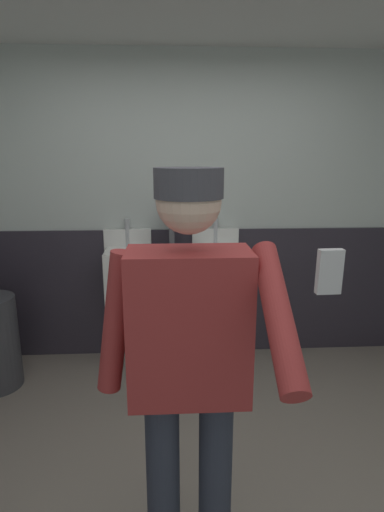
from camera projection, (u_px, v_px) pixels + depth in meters
wall_back at (188, 211)px, 3.48m from camera, size 4.35×0.12×2.58m
wainscot_band_back at (189, 292)px, 3.59m from camera, size 3.75×0.03×1.14m
urinal_left at (128, 275)px, 3.37m from camera, size 0.40×0.34×1.24m
urinal_middle at (216, 274)px, 3.41m from camera, size 0.40×0.34×1.24m
privacy_divider_panel at (172, 257)px, 3.28m from camera, size 0.04×0.40×0.90m
person at (189, 352)px, 1.54m from camera, size 0.68×0.60×1.72m
cell_phone at (329, 272)px, 0.96m from camera, size 0.06×0.03×0.11m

